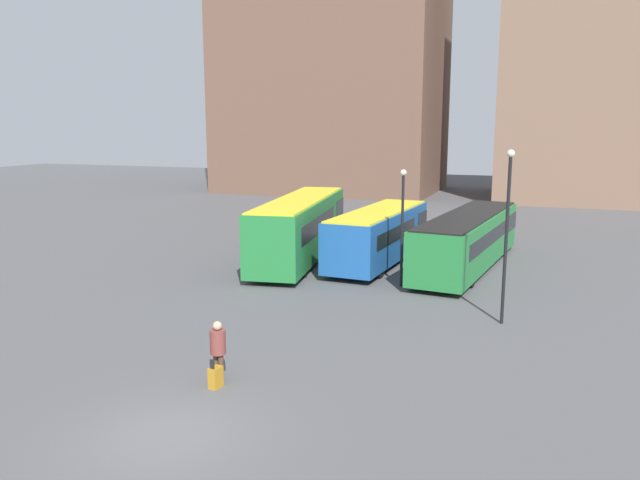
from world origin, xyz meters
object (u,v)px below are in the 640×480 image
(suitcase, at_px, (216,377))
(lamp_post_1, at_px, (402,218))
(bus_1, at_px, (379,234))
(bus_2, at_px, (468,238))
(lamp_post_0, at_px, (507,224))
(bus_0, at_px, (301,226))
(traveler, at_px, (218,345))

(suitcase, height_order, lamp_post_1, lamp_post_1)
(bus_1, distance_m, bus_2, 4.53)
(lamp_post_0, relative_size, lamp_post_1, 1.21)
(bus_0, xyz_separation_m, lamp_post_0, (11.04, -7.81, 1.87))
(bus_2, bearing_deg, lamp_post_0, -158.62)
(traveler, bearing_deg, suitcase, -151.06)
(lamp_post_1, bearing_deg, bus_2, 64.40)
(bus_1, xyz_separation_m, traveler, (-0.33, -16.42, -0.49))
(traveler, bearing_deg, bus_1, 7.79)
(bus_2, distance_m, suitcase, 18.08)
(bus_1, bearing_deg, lamp_post_0, -136.81)
(traveler, bearing_deg, bus_2, -6.99)
(bus_0, distance_m, lamp_post_0, 13.65)
(bus_0, bearing_deg, lamp_post_0, -133.71)
(bus_0, distance_m, lamp_post_1, 7.56)
(suitcase, height_order, lamp_post_0, lamp_post_0)
(bus_2, bearing_deg, traveler, 170.68)
(lamp_post_0, xyz_separation_m, lamp_post_1, (-4.66, 3.98, -0.56))
(bus_2, bearing_deg, bus_1, 103.24)
(traveler, relative_size, suitcase, 2.02)
(traveler, relative_size, lamp_post_0, 0.28)
(bus_1, bearing_deg, traveler, -177.37)
(bus_1, xyz_separation_m, suitcase, (-0.16, -16.90, -1.22))
(lamp_post_1, bearing_deg, suitcase, -100.51)
(bus_1, xyz_separation_m, bus_2, (4.50, 0.52, -0.03))
(bus_2, bearing_deg, lamp_post_1, 161.02)
(bus_0, bearing_deg, traveler, -174.74)
(bus_1, relative_size, bus_2, 0.80)
(bus_2, relative_size, suitcase, 14.53)
(bus_1, xyz_separation_m, lamp_post_1, (2.17, -4.34, 1.58))
(lamp_post_0, bearing_deg, traveler, -131.51)
(bus_2, height_order, suitcase, bus_2)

